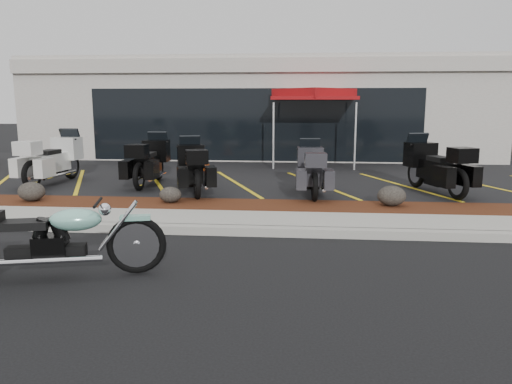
# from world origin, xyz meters

# --- Properties ---
(ground) EXTENTS (90.00, 90.00, 0.00)m
(ground) POSITION_xyz_m (0.00, 0.00, 0.00)
(ground) COLOR black
(ground) RESTS_ON ground
(curb) EXTENTS (24.00, 0.25, 0.15)m
(curb) POSITION_xyz_m (0.00, 0.90, 0.07)
(curb) COLOR gray
(curb) RESTS_ON ground
(sidewalk) EXTENTS (24.00, 1.20, 0.15)m
(sidewalk) POSITION_xyz_m (0.00, 1.60, 0.07)
(sidewalk) COLOR gray
(sidewalk) RESTS_ON ground
(mulch_bed) EXTENTS (24.00, 1.20, 0.16)m
(mulch_bed) POSITION_xyz_m (0.00, 2.80, 0.08)
(mulch_bed) COLOR #391A0C
(mulch_bed) RESTS_ON ground
(upper_lot) EXTENTS (26.00, 9.60, 0.15)m
(upper_lot) POSITION_xyz_m (0.00, 8.20, 0.07)
(upper_lot) COLOR black
(upper_lot) RESTS_ON ground
(dealership_building) EXTENTS (18.00, 8.16, 4.00)m
(dealership_building) POSITION_xyz_m (0.00, 14.47, 2.01)
(dealership_building) COLOR #9B958C
(dealership_building) RESTS_ON ground
(boulder_left) EXTENTS (0.59, 0.49, 0.42)m
(boulder_left) POSITION_xyz_m (-4.17, 2.72, 0.37)
(boulder_left) COLOR black
(boulder_left) RESTS_ON mulch_bed
(boulder_mid) EXTENTS (0.48, 0.40, 0.34)m
(boulder_mid) POSITION_xyz_m (-1.09, 2.84, 0.33)
(boulder_mid) COLOR black
(boulder_mid) RESTS_ON mulch_bed
(boulder_right) EXTENTS (0.60, 0.50, 0.42)m
(boulder_right) POSITION_xyz_m (3.62, 2.92, 0.37)
(boulder_right) COLOR black
(boulder_right) RESTS_ON mulch_bed
(hero_cruiser) EXTENTS (3.07, 1.46, 1.05)m
(hero_cruiser) POSITION_xyz_m (-0.47, -1.26, 0.52)
(hero_cruiser) COLOR #7CC1AD
(hero_cruiser) RESTS_ON ground
(touring_white) EXTENTS (1.19, 2.55, 1.44)m
(touring_white) POSITION_xyz_m (-4.79, 5.96, 0.87)
(touring_white) COLOR silver
(touring_white) RESTS_ON upper_lot
(touring_black_front) EXTENTS (0.90, 2.34, 1.36)m
(touring_black_front) POSITION_xyz_m (-2.26, 5.97, 0.83)
(touring_black_front) COLOR black
(touring_black_front) RESTS_ON upper_lot
(touring_black_mid) EXTENTS (1.52, 2.44, 1.33)m
(touring_black_mid) POSITION_xyz_m (-1.10, 4.89, 0.81)
(touring_black_mid) COLOR black
(touring_black_mid) RESTS_ON upper_lot
(touring_grey) EXTENTS (0.97, 2.25, 1.28)m
(touring_grey) POSITION_xyz_m (1.93, 4.87, 0.79)
(touring_grey) COLOR #2E2E33
(touring_grey) RESTS_ON upper_lot
(touring_black_rear) EXTENTS (1.62, 2.57, 1.40)m
(touring_black_rear) POSITION_xyz_m (4.66, 5.38, 0.85)
(touring_black_rear) COLOR black
(touring_black_rear) RESTS_ON upper_lot
(traffic_cone) EXTENTS (0.44, 0.44, 0.48)m
(traffic_cone) POSITION_xyz_m (-1.32, 8.07, 0.39)
(traffic_cone) COLOR #DE4607
(traffic_cone) RESTS_ON upper_lot
(popup_canopy) EXTENTS (3.72, 3.72, 2.62)m
(popup_canopy) POSITION_xyz_m (2.12, 9.97, 2.52)
(popup_canopy) COLOR silver
(popup_canopy) RESTS_ON upper_lot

